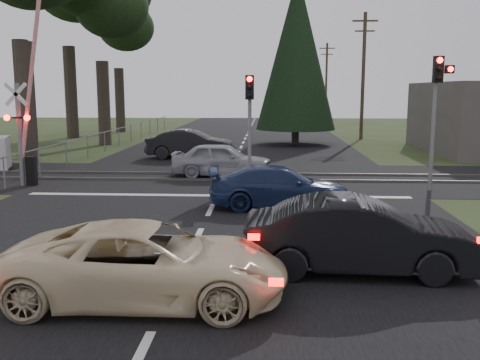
# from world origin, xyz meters

# --- Properties ---
(ground) EXTENTS (120.00, 120.00, 0.00)m
(ground) POSITION_xyz_m (0.00, 0.00, 0.00)
(ground) COLOR #2B3618
(ground) RESTS_ON ground
(road) EXTENTS (14.00, 100.00, 0.01)m
(road) POSITION_xyz_m (0.00, 10.00, 0.01)
(road) COLOR black
(road) RESTS_ON ground
(rail_corridor) EXTENTS (120.00, 8.00, 0.01)m
(rail_corridor) POSITION_xyz_m (0.00, 12.00, 0.01)
(rail_corridor) COLOR black
(rail_corridor) RESTS_ON ground
(stop_line) EXTENTS (13.00, 0.35, 0.00)m
(stop_line) POSITION_xyz_m (0.00, 8.20, 0.01)
(stop_line) COLOR silver
(stop_line) RESTS_ON ground
(rail_near) EXTENTS (120.00, 0.12, 0.10)m
(rail_near) POSITION_xyz_m (0.00, 11.20, 0.05)
(rail_near) COLOR #59544C
(rail_near) RESTS_ON ground
(rail_far) EXTENTS (120.00, 0.12, 0.10)m
(rail_far) POSITION_xyz_m (0.00, 12.80, 0.05)
(rail_far) COLOR #59544C
(rail_far) RESTS_ON ground
(crossing_signal) EXTENTS (1.62, 0.38, 6.96)m
(crossing_signal) POSITION_xyz_m (-7.27, 9.79, 2.06)
(crossing_signal) COLOR slate
(crossing_signal) RESTS_ON ground
(traffic_signal_right) EXTENTS (0.68, 0.48, 4.70)m
(traffic_signal_right) POSITION_xyz_m (7.55, 9.47, 3.31)
(traffic_signal_right) COLOR slate
(traffic_signal_right) RESTS_ON ground
(traffic_signal_center) EXTENTS (0.32, 0.48, 4.10)m
(traffic_signal_center) POSITION_xyz_m (1.00, 10.68, 2.81)
(traffic_signal_center) COLOR slate
(traffic_signal_center) RESTS_ON ground
(utility_pole_mid) EXTENTS (1.80, 0.26, 9.00)m
(utility_pole_mid) POSITION_xyz_m (8.50, 30.00, 4.73)
(utility_pole_mid) COLOR #4C3D2D
(utility_pole_mid) RESTS_ON ground
(utility_pole_far) EXTENTS (1.80, 0.26, 9.00)m
(utility_pole_far) POSITION_xyz_m (8.50, 55.00, 4.73)
(utility_pole_far) COLOR #4C3D2D
(utility_pole_far) RESTS_ON ground
(euc_tree_e) EXTENTS (6.00, 6.00, 13.20)m
(euc_tree_e) POSITION_xyz_m (-11.00, 36.00, 9.51)
(euc_tree_e) COLOR #473D33
(euc_tree_e) RESTS_ON ground
(conifer_tree) EXTENTS (5.20, 5.20, 11.00)m
(conifer_tree) POSITION_xyz_m (3.50, 26.00, 5.99)
(conifer_tree) COLOR #473D33
(conifer_tree) RESTS_ON ground
(fence_left) EXTENTS (0.10, 36.00, 1.20)m
(fence_left) POSITION_xyz_m (-7.80, 22.50, 0.00)
(fence_left) COLOR slate
(fence_left) RESTS_ON ground
(cream_coupe) EXTENTS (4.79, 2.25, 1.33)m
(cream_coupe) POSITION_xyz_m (-0.32, -1.00, 0.66)
(cream_coupe) COLOR beige
(cream_coupe) RESTS_ON ground
(dark_hatchback) EXTENTS (4.52, 1.72, 1.47)m
(dark_hatchback) POSITION_xyz_m (3.50, 0.64, 0.74)
(dark_hatchback) COLOR black
(dark_hatchback) RESTS_ON ground
(silver_car) EXTENTS (4.22, 1.86, 1.41)m
(silver_car) POSITION_xyz_m (-0.20, 12.27, 0.71)
(silver_car) COLOR #9A9BA1
(silver_car) RESTS_ON ground
(blue_sedan) EXTENTS (4.46, 2.12, 1.26)m
(blue_sedan) POSITION_xyz_m (2.07, 6.53, 0.63)
(blue_sedan) COLOR #1A274E
(blue_sedan) RESTS_ON ground
(dark_car_far) EXTENTS (4.66, 1.84, 1.51)m
(dark_car_far) POSITION_xyz_m (-2.32, 18.10, 0.75)
(dark_car_far) COLOR black
(dark_car_far) RESTS_ON ground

